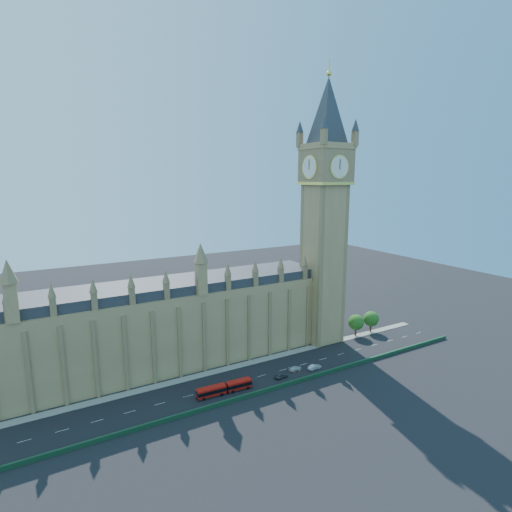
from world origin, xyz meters
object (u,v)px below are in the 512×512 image
car_grey (281,376)px  car_white (295,368)px  red_bus (224,388)px  car_silver (315,367)px

car_grey → car_white: (6.73, 2.15, -0.06)m
car_grey → car_white: car_grey is taller
red_bus → car_silver: 31.38m
car_white → car_grey: bearing=109.4°
car_silver → car_white: car_silver is taller
red_bus → car_silver: red_bus is taller
car_silver → car_grey: bearing=84.0°
car_grey → car_silver: (12.62, -0.25, 0.06)m
car_grey → car_white: bearing=-75.2°
red_bus → car_white: (25.48, 1.52, -0.81)m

